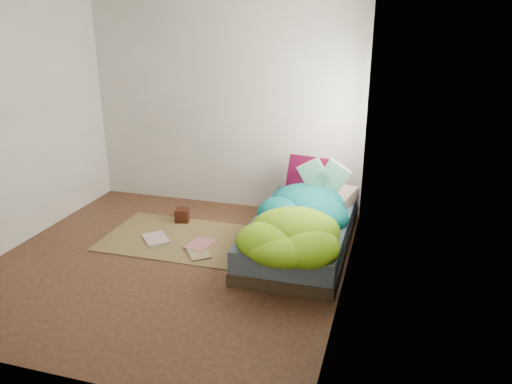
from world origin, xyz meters
TOP-DOWN VIEW (x-y plane):
  - ground at (0.00, 0.00)m, footprint 3.50×3.50m
  - room_walls at (0.01, 0.01)m, footprint 3.54×3.54m
  - bed at (1.22, 0.72)m, footprint 1.00×2.00m
  - duvet at (1.22, 0.50)m, footprint 0.96×1.84m
  - rug at (-0.15, 0.55)m, footprint 1.60×1.10m
  - pillow_floral at (1.38, 1.32)m, footprint 0.73×0.57m
  - pillow_magenta at (1.17, 1.36)m, footprint 0.51×0.25m
  - open_book at (1.38, 1.07)m, footprint 0.47×0.11m
  - wooden_box at (-0.29, 1.00)m, footprint 0.19×0.19m
  - floor_book_a at (-0.45, 0.35)m, footprint 0.40×0.41m
  - floor_book_b at (0.06, 0.44)m, footprint 0.30×0.36m
  - floor_book_c at (0.15, 0.16)m, footprint 0.34×0.36m

SIDE VIEW (x-z plane):
  - ground at x=0.00m, z-range 0.00..0.00m
  - rug at x=-0.15m, z-range 0.00..0.01m
  - floor_book_c at x=0.15m, z-range 0.01..0.03m
  - floor_book_a at x=-0.45m, z-range 0.01..0.04m
  - floor_book_b at x=0.06m, z-range 0.01..0.04m
  - wooden_box at x=-0.29m, z-range 0.01..0.17m
  - bed at x=1.22m, z-range 0.00..0.34m
  - pillow_floral at x=1.38m, z-range 0.34..0.48m
  - duvet at x=1.22m, z-range 0.34..0.68m
  - pillow_magenta at x=1.17m, z-range 0.34..0.83m
  - open_book at x=1.38m, z-range 0.68..0.96m
  - room_walls at x=0.01m, z-range 0.32..2.94m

